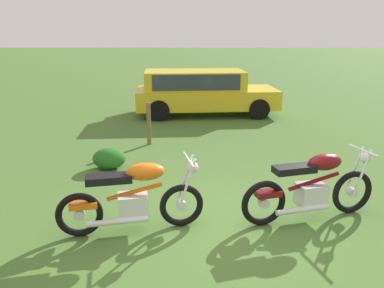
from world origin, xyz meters
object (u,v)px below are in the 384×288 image
at_px(motorcycle_maroon, 312,187).
at_px(car_yellow, 201,89).
at_px(shrub_low, 109,158).
at_px(fence_post_wooden, 149,124).
at_px(motorcycle_orange, 133,198).

xyz_separation_m(motorcycle_maroon, car_yellow, (-1.40, 7.43, 0.35)).
distance_m(motorcycle_maroon, shrub_low, 4.04).
bearing_deg(fence_post_wooden, car_yellow, 69.15).
bearing_deg(fence_post_wooden, shrub_low, -110.19).
height_order(motorcycle_orange, fence_post_wooden, fence_post_wooden).
relative_size(motorcycle_orange, fence_post_wooden, 1.93).
bearing_deg(car_yellow, motorcycle_maroon, -83.12).
bearing_deg(shrub_low, fence_post_wooden, 69.81).
height_order(motorcycle_maroon, car_yellow, car_yellow).
bearing_deg(car_yellow, motorcycle_orange, -102.04).
height_order(fence_post_wooden, shrub_low, fence_post_wooden).
xyz_separation_m(motorcycle_orange, car_yellow, (1.12, 7.78, 0.35)).
bearing_deg(motorcycle_maroon, fence_post_wooden, 109.82).
distance_m(car_yellow, shrub_low, 5.62).
distance_m(car_yellow, fence_post_wooden, 3.77).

